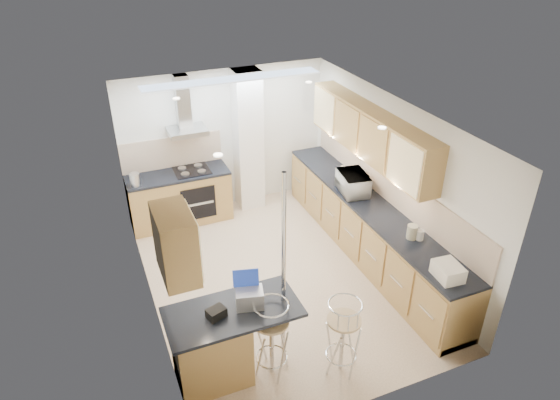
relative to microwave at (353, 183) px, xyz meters
name	(u,v)px	position (x,y,z in m)	size (l,w,h in m)	color
ground	(278,276)	(-1.42, -0.40, -1.08)	(4.80, 4.80, 0.00)	tan
room_shell	(289,169)	(-1.10, -0.03, 0.46)	(3.64, 4.84, 2.51)	white
right_counter	(368,229)	(0.08, -0.40, -0.62)	(0.63, 4.40, 0.92)	#B18347
back_counter	(180,197)	(-2.37, 1.70, -0.62)	(1.70, 0.63, 0.92)	#B18347
peninsula	(235,342)	(-2.55, -1.85, -0.61)	(1.47, 0.72, 0.94)	#B18347
microwave	(353,183)	(0.00, 0.00, 0.00)	(0.58, 0.39, 0.32)	silver
laptop	(249,298)	(-2.35, -1.84, -0.04)	(0.30, 0.22, 0.20)	#96989D
bag	(216,313)	(-2.74, -1.88, -0.09)	(0.19, 0.14, 0.11)	black
bar_stool_near	(272,339)	(-2.16, -2.01, -0.57)	(0.42, 0.42, 1.03)	tan
bar_stool_end	(343,337)	(-1.40, -2.28, -0.58)	(0.41, 0.41, 1.00)	tan
jar_a	(346,178)	(0.05, 0.32, -0.08)	(0.12, 0.12, 0.17)	white
jar_b	(343,171)	(0.15, 0.60, -0.09)	(0.11, 0.11, 0.14)	white
jar_c	(412,232)	(0.09, -1.40, -0.06)	(0.14, 0.14, 0.19)	#ACA88A
jar_d	(420,235)	(0.17, -1.47, -0.09)	(0.10, 0.10, 0.14)	silver
bread_bin	(448,271)	(-0.02, -2.26, -0.07)	(0.28, 0.35, 0.18)	white
kettle	(135,180)	(-3.07, 1.51, -0.05)	(0.16, 0.16, 0.22)	#B0B3B5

